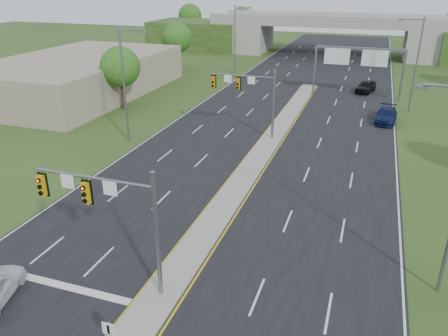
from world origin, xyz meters
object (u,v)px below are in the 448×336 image
keep_right_sign (110,336)px  car_far_c (366,86)px  signal_mast_far (251,92)px  car_far_b (386,115)px  overpass (333,38)px  signal_mast_near (113,209)px  sign_gantry (358,58)px

keep_right_sign → car_far_c: bearing=81.3°
signal_mast_far → car_far_b: bearing=36.9°
overpass → car_far_b: size_ratio=15.28×
signal_mast_far → keep_right_sign: signal_mast_far is taller
signal_mast_near → car_far_b: size_ratio=1.34×
sign_gantry → car_far_b: 11.85m
sign_gantry → car_far_c: bearing=68.7°
signal_mast_far → overpass: size_ratio=0.09×
sign_gantry → signal_mast_near: bearing=-101.2°
keep_right_sign → signal_mast_near: bearing=116.9°
sign_gantry → car_far_c: size_ratio=2.41×
sign_gantry → overpass: size_ratio=0.14×
overpass → car_far_c: overpass is taller
keep_right_sign → car_far_b: (10.87, 39.31, -0.74)m
sign_gantry → overpass: bearing=100.8°
signal_mast_near → overpass: overpass is taller
signal_mast_near → signal_mast_far: 25.00m
car_far_b → sign_gantry: bearing=117.3°
signal_mast_near → keep_right_sign: size_ratio=3.18×
keep_right_sign → car_far_c: (8.11, 53.11, -0.68)m
keep_right_sign → car_far_b: keep_right_sign is taller
signal_mast_near → overpass: 80.11m
sign_gantry → car_far_c: sign_gantry is taller
car_far_b → signal_mast_far: bearing=-138.3°
signal_mast_far → car_far_c: (10.37, 23.66, -3.89)m
overpass → car_far_b: 46.59m
overpass → car_far_c: 32.56m
keep_right_sign → overpass: bearing=90.0°
signal_mast_near → signal_mast_far: size_ratio=1.00×
signal_mast_near → car_far_c: size_ratio=1.46×
signal_mast_far → sign_gantry: 21.91m
keep_right_sign → overpass: overpass is taller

